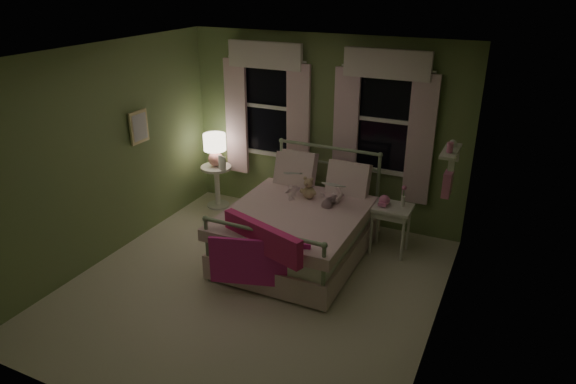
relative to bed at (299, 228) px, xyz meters
The scene contains 18 objects.
room_shell 1.30m from the bed, 100.96° to the right, with size 4.20×4.20×4.20m.
bed is the anchor object (origin of this frame).
pink_throw 1.04m from the bed, 89.69° to the right, with size 1.07×0.47×0.71m.
child_left 0.74m from the bed, 122.39° to the left, with size 0.25×0.17×0.69m, color #F7D1DD.
child_right 0.75m from the bed, 56.58° to the left, with size 0.34×0.27×0.71m, color #F7D1DD.
book_left 0.67m from the bed, 146.36° to the left, with size 0.20×0.27×0.03m, color beige.
book_right 0.64m from the bed, 32.61° to the left, with size 0.20×0.27×0.02m, color beige.
teddy_bear 0.50m from the bed, 88.85° to the left, with size 0.22×0.17×0.30m.
nightstand_left 1.91m from the bed, 154.81° to the left, with size 0.46×0.46×0.65m.
table_lamp 1.99m from the bed, 154.81° to the left, with size 0.33×0.33×0.49m.
book_nightstand 1.81m from the bed, 155.77° to the left, with size 0.16×0.22×0.02m, color beige.
nightstand_right 1.17m from the bed, 28.14° to the left, with size 0.50×0.40×0.64m.
pink_toy 1.11m from the bed, 30.45° to the left, with size 0.14×0.18×0.14m.
bud_vase 1.35m from the bed, 27.58° to the left, with size 0.06×0.06×0.28m.
window_left 1.97m from the bed, 132.13° to the left, with size 1.34×0.13×1.96m.
window_right 1.81m from the bed, 59.16° to the left, with size 1.34×0.13×1.96m.
wall_shelf 2.08m from the bed, ahead, with size 0.15×0.50×0.60m.
framed_picture 2.42m from the bed, behind, with size 0.03×0.32×0.42m.
Camera 1 is at (2.48, -4.33, 3.33)m, focal length 32.00 mm.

